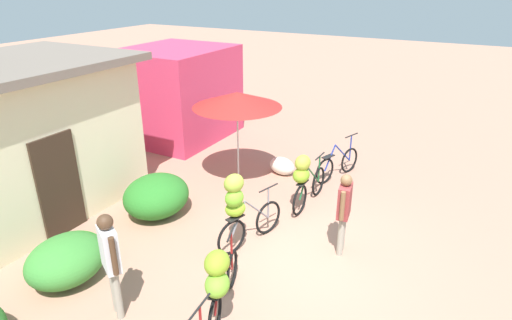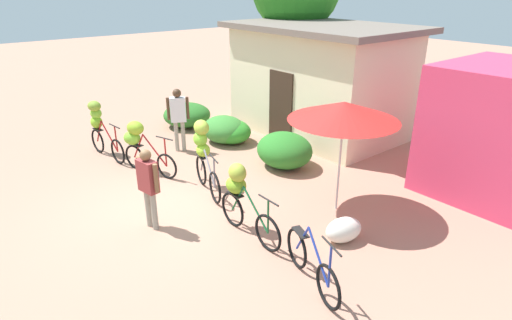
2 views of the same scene
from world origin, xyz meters
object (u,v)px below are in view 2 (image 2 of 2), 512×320
(bicycle_leftmost, at_px, (100,124))
(person_vendor, at_px, (178,113))
(bicycle_near_pile, at_px, (139,141))
(bicycle_center_loaded, at_px, (203,150))
(market_umbrella, at_px, (344,111))
(person_bystander, at_px, (148,181))
(produce_sack, at_px, (344,230))
(bicycle_rightmost, at_px, (312,265))
(bicycle_by_shop, at_px, (241,194))
(building_low, at_px, (319,79))

(bicycle_leftmost, relative_size, person_vendor, 1.02)
(bicycle_near_pile, distance_m, bicycle_center_loaded, 1.87)
(market_umbrella, bearing_deg, person_bystander, -118.24)
(bicycle_center_loaded, bearing_deg, person_vendor, 162.54)
(market_umbrella, height_order, person_vendor, market_umbrella)
(bicycle_center_loaded, distance_m, person_vendor, 2.45)
(bicycle_center_loaded, relative_size, produce_sack, 2.27)
(person_vendor, bearing_deg, produce_sack, -0.07)
(bicycle_rightmost, relative_size, produce_sack, 2.25)
(bicycle_leftmost, distance_m, person_vendor, 2.03)
(person_bystander, bearing_deg, bicycle_rightmost, 19.97)
(market_umbrella, relative_size, produce_sack, 3.17)
(bicycle_by_shop, xyz_separation_m, person_vendor, (-4.25, 1.19, 0.29))
(bicycle_near_pile, relative_size, person_bystander, 1.03)
(bicycle_near_pile, bearing_deg, person_vendor, 112.86)
(person_bystander, bearing_deg, bicycle_near_pile, 158.75)
(bicycle_rightmost, bearing_deg, building_low, 132.41)
(bicycle_rightmost, xyz_separation_m, person_bystander, (-3.00, -1.09, 0.58))
(person_bystander, bearing_deg, produce_sack, 43.21)
(bicycle_near_pile, height_order, bicycle_by_shop, bicycle_by_shop)
(bicycle_center_loaded, xyz_separation_m, produce_sack, (3.31, 0.73, -0.67))
(bicycle_by_shop, bearing_deg, bicycle_center_loaded, 166.74)
(building_low, distance_m, bicycle_near_pile, 5.60)
(produce_sack, height_order, person_bystander, person_bystander)
(building_low, xyz_separation_m, person_bystander, (1.91, -6.48, -0.65))
(building_low, relative_size, market_umbrella, 2.37)
(building_low, relative_size, bicycle_by_shop, 3.11)
(bicycle_near_pile, bearing_deg, bicycle_by_shop, 3.72)
(bicycle_leftmost, height_order, produce_sack, bicycle_leftmost)
(bicycle_rightmost, bearing_deg, bicycle_near_pile, -178.76)
(building_low, bearing_deg, person_bystander, -73.53)
(bicycle_near_pile, relative_size, bicycle_by_shop, 0.94)
(bicycle_by_shop, distance_m, produce_sack, 1.90)
(person_vendor, relative_size, person_bystander, 1.09)
(market_umbrella, height_order, bicycle_leftmost, market_umbrella)
(market_umbrella, distance_m, person_vendor, 4.97)
(bicycle_near_pile, height_order, bicycle_rightmost, bicycle_near_pile)
(bicycle_leftmost, relative_size, bicycle_by_shop, 1.02)
(market_umbrella, relative_size, bicycle_leftmost, 1.29)
(building_low, bearing_deg, bicycle_by_shop, -59.80)
(market_umbrella, bearing_deg, person_vendor, -170.77)
(market_umbrella, bearing_deg, building_low, 137.67)
(bicycle_center_loaded, bearing_deg, building_low, 103.38)
(bicycle_by_shop, xyz_separation_m, produce_sack, (1.39, 1.18, -0.53))
(bicycle_leftmost, bearing_deg, bicycle_near_pile, 10.51)
(building_low, height_order, produce_sack, building_low)
(produce_sack, bearing_deg, bicycle_near_pile, -164.32)
(bicycle_by_shop, bearing_deg, market_umbrella, 74.20)
(bicycle_leftmost, xyz_separation_m, bicycle_center_loaded, (3.38, 1.00, 0.06))
(bicycle_by_shop, xyz_separation_m, person_bystander, (-1.15, -1.21, 0.19))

